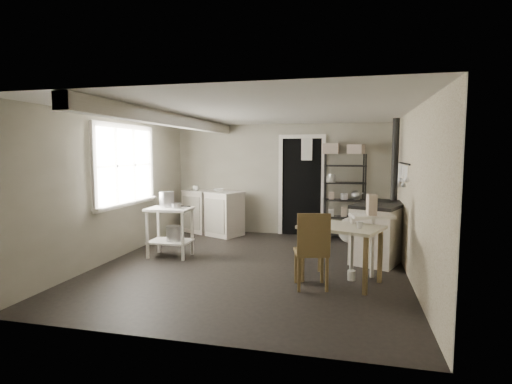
% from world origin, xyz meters
% --- Properties ---
extents(floor, '(5.00, 5.00, 0.00)m').
position_xyz_m(floor, '(0.00, 0.00, 0.00)').
color(floor, black).
rests_on(floor, ground).
extents(ceiling, '(5.00, 5.00, 0.00)m').
position_xyz_m(ceiling, '(0.00, 0.00, 2.30)').
color(ceiling, beige).
rests_on(ceiling, wall_back).
extents(wall_back, '(4.50, 0.02, 2.30)m').
position_xyz_m(wall_back, '(0.00, 2.50, 1.15)').
color(wall_back, '#9D9886').
rests_on(wall_back, ground).
extents(wall_front, '(4.50, 0.02, 2.30)m').
position_xyz_m(wall_front, '(0.00, -2.50, 1.15)').
color(wall_front, '#9D9886').
rests_on(wall_front, ground).
extents(wall_left, '(0.02, 5.00, 2.30)m').
position_xyz_m(wall_left, '(-2.25, 0.00, 1.15)').
color(wall_left, '#9D9886').
rests_on(wall_left, ground).
extents(wall_right, '(0.02, 5.00, 2.30)m').
position_xyz_m(wall_right, '(2.25, 0.00, 1.15)').
color(wall_right, '#9D9886').
rests_on(wall_right, ground).
extents(window, '(0.12, 1.76, 1.28)m').
position_xyz_m(window, '(-2.22, 0.20, 1.50)').
color(window, white).
rests_on(window, wall_left).
extents(doorway, '(0.96, 0.10, 2.08)m').
position_xyz_m(doorway, '(0.45, 2.47, 1.00)').
color(doorway, white).
rests_on(doorway, ground).
extents(ceiling_beam, '(0.18, 5.00, 0.18)m').
position_xyz_m(ceiling_beam, '(-1.20, 0.00, 2.20)').
color(ceiling_beam, white).
rests_on(ceiling_beam, ceiling).
extents(wallpaper_panel, '(0.01, 5.00, 2.30)m').
position_xyz_m(wallpaper_panel, '(2.24, 0.00, 1.15)').
color(wallpaper_panel, beige).
rests_on(wallpaper_panel, wall_right).
extents(utensil_rail, '(0.06, 1.20, 0.44)m').
position_xyz_m(utensil_rail, '(2.19, 0.60, 1.55)').
color(utensil_rail, '#BEBDC0').
rests_on(utensil_rail, wall_right).
extents(prep_table, '(0.72, 0.52, 0.81)m').
position_xyz_m(prep_table, '(-1.44, 0.23, 0.40)').
color(prep_table, white).
rests_on(prep_table, ground).
extents(stockpot, '(0.25, 0.25, 0.26)m').
position_xyz_m(stockpot, '(-1.53, 0.31, 0.94)').
color(stockpot, '#BEBDC0').
rests_on(stockpot, prep_table).
extents(saucepan, '(0.21, 0.21, 0.09)m').
position_xyz_m(saucepan, '(-1.31, 0.21, 0.85)').
color(saucepan, '#BEBDC0').
rests_on(saucepan, prep_table).
extents(bucket, '(0.26, 0.26, 0.26)m').
position_xyz_m(bucket, '(-1.37, 0.22, 0.39)').
color(bucket, '#BEBDC0').
rests_on(bucket, prep_table).
extents(base_cabinets, '(1.50, 1.12, 0.91)m').
position_xyz_m(base_cabinets, '(-1.39, 2.18, 0.46)').
color(base_cabinets, silver).
rests_on(base_cabinets, ground).
extents(mixing_bowl, '(0.39, 0.39, 0.07)m').
position_xyz_m(mixing_bowl, '(-1.25, 2.15, 0.96)').
color(mixing_bowl, silver).
rests_on(mixing_bowl, base_cabinets).
extents(counter_cup, '(0.17, 0.17, 0.11)m').
position_xyz_m(counter_cup, '(-1.75, 2.13, 0.97)').
color(counter_cup, silver).
rests_on(counter_cup, base_cabinets).
extents(shelf_rack, '(0.83, 0.40, 1.69)m').
position_xyz_m(shelf_rack, '(1.32, 2.26, 0.95)').
color(shelf_rack, black).
rests_on(shelf_rack, ground).
extents(shelf_jar, '(0.09, 0.09, 0.19)m').
position_xyz_m(shelf_jar, '(1.02, 2.21, 1.37)').
color(shelf_jar, silver).
rests_on(shelf_jar, shelf_rack).
extents(storage_box_a, '(0.32, 0.28, 0.21)m').
position_xyz_m(storage_box_a, '(1.04, 2.31, 2.01)').
color(storage_box_a, beige).
rests_on(storage_box_a, shelf_rack).
extents(storage_box_b, '(0.34, 0.33, 0.18)m').
position_xyz_m(storage_box_b, '(1.52, 2.20, 1.99)').
color(storage_box_b, beige).
rests_on(storage_box_b, shelf_rack).
extents(stove, '(1.03, 1.32, 0.92)m').
position_xyz_m(stove, '(1.92, 0.81, 0.44)').
color(stove, silver).
rests_on(stove, ground).
extents(stovepipe, '(0.10, 0.10, 1.28)m').
position_xyz_m(stovepipe, '(2.14, 1.23, 1.59)').
color(stovepipe, black).
rests_on(stovepipe, stove).
extents(side_ledge, '(0.63, 0.45, 0.88)m').
position_xyz_m(side_ledge, '(1.73, -0.16, 0.43)').
color(side_ledge, white).
rests_on(side_ledge, ground).
extents(oats_box, '(0.14, 0.20, 0.28)m').
position_xyz_m(oats_box, '(1.72, -0.20, 1.01)').
color(oats_box, beige).
rests_on(oats_box, side_ledge).
extents(work_table, '(1.19, 1.02, 0.76)m').
position_xyz_m(work_table, '(1.34, -0.46, 0.38)').
color(work_table, beige).
rests_on(work_table, ground).
extents(table_cup, '(0.12, 0.12, 0.08)m').
position_xyz_m(table_cup, '(1.56, -0.60, 0.80)').
color(table_cup, silver).
rests_on(table_cup, work_table).
extents(chair, '(0.50, 0.51, 0.98)m').
position_xyz_m(chair, '(0.97, -0.75, 0.48)').
color(chair, brown).
rests_on(chair, ground).
extents(flour_sack, '(0.46, 0.42, 0.48)m').
position_xyz_m(flour_sack, '(1.42, 1.95, 0.24)').
color(flour_sack, silver).
rests_on(flour_sack, ground).
extents(floor_crock, '(0.13, 0.13, 0.13)m').
position_xyz_m(floor_crock, '(1.48, -0.34, 0.07)').
color(floor_crock, silver).
rests_on(floor_crock, ground).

